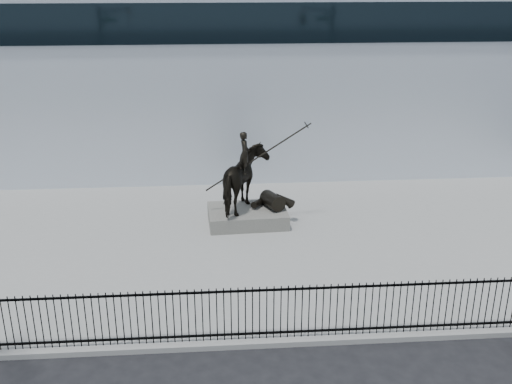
{
  "coord_description": "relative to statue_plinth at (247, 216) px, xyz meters",
  "views": [
    {
      "loc": [
        -0.57,
        -11.78,
        9.07
      ],
      "look_at": [
        0.79,
        6.0,
        2.39
      ],
      "focal_mm": 42.0,
      "sensor_mm": 36.0,
      "label": 1
    }
  ],
  "objects": [
    {
      "name": "ground",
      "position": [
        -0.68,
        -8.71,
        -0.42
      ],
      "size": [
        120.0,
        120.0,
        0.0
      ],
      "primitive_type": "plane",
      "color": "black",
      "rests_on": "ground"
    },
    {
      "name": "plaza",
      "position": [
        -0.68,
        -1.71,
        -0.34
      ],
      "size": [
        30.0,
        12.0,
        0.15
      ],
      "primitive_type": "cube",
      "color": "gray",
      "rests_on": "ground"
    },
    {
      "name": "building",
      "position": [
        -0.68,
        11.29,
        4.08
      ],
      "size": [
        44.0,
        14.0,
        9.0
      ],
      "primitive_type": "cube",
      "color": "silver",
      "rests_on": "ground"
    },
    {
      "name": "picket_fence",
      "position": [
        -0.68,
        -7.46,
        0.48
      ],
      "size": [
        22.1,
        0.1,
        1.5
      ],
      "color": "black",
      "rests_on": "plaza"
    },
    {
      "name": "statue_plinth",
      "position": [
        0.0,
        0.0,
        0.0
      ],
      "size": [
        2.97,
        2.12,
        0.54
      ],
      "primitive_type": "cube",
      "rotation": [
        0.0,
        0.0,
        0.05
      ],
      "color": "#595852",
      "rests_on": "plaza"
    },
    {
      "name": "equestrian_statue",
      "position": [
        0.05,
        0.0,
        1.4
      ],
      "size": [
        3.68,
        2.37,
        3.12
      ],
      "rotation": [
        0.0,
        0.0,
        0.05
      ],
      "color": "black",
      "rests_on": "statue_plinth"
    }
  ]
}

